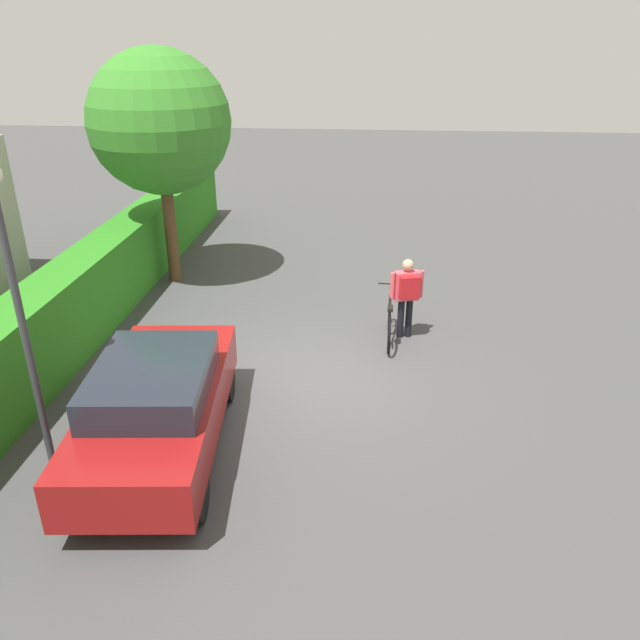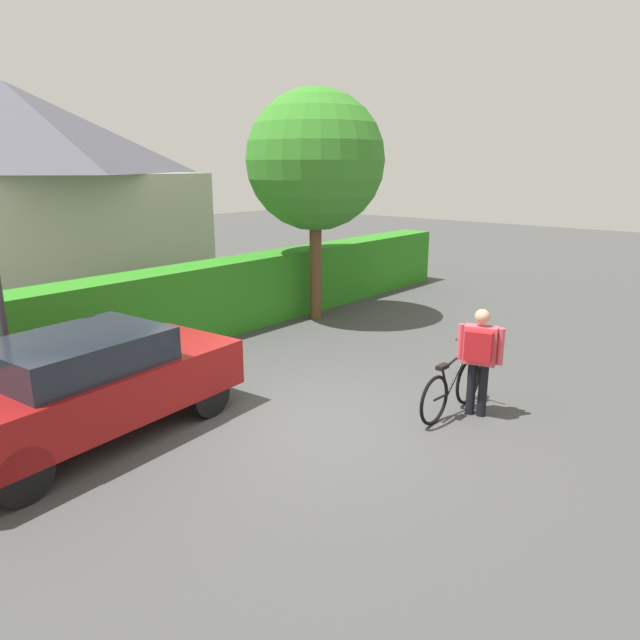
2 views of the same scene
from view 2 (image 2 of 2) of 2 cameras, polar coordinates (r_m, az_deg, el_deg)
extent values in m
plane|color=#424242|center=(8.34, -0.60, -10.11)|extent=(60.00, 60.00, 0.00)
cube|color=#2B7D1D|center=(11.46, -18.23, 0.32)|extent=(20.61, 0.90, 1.56)
cube|color=beige|center=(16.66, -27.37, 6.96)|extent=(7.58, 5.97, 3.37)
pyramid|color=#4C4C56|center=(16.58, -28.55, 16.42)|extent=(7.96, 6.26, 2.16)
cube|color=maroon|center=(8.22, -21.78, -6.51)|extent=(4.21, 2.06, 0.68)
cube|color=#1E232D|center=(7.99, -22.80, -2.96)|extent=(2.20, 1.67, 0.44)
cylinder|color=black|center=(9.65, -17.26, -5.06)|extent=(0.69, 0.24, 0.68)
cylinder|color=black|center=(8.56, -10.95, -7.23)|extent=(0.69, 0.24, 0.68)
cylinder|color=black|center=(7.14, -27.52, -13.49)|extent=(0.69, 0.24, 0.68)
torus|color=black|center=(9.12, 14.50, -5.89)|extent=(0.72, 0.07, 0.72)
torus|color=black|center=(8.30, 11.27, -7.83)|extent=(0.72, 0.07, 0.72)
cylinder|color=black|center=(8.76, 13.68, -4.72)|extent=(0.65, 0.05, 0.63)
cylinder|color=black|center=(8.45, 12.32, -5.98)|extent=(0.23, 0.04, 0.45)
cylinder|color=black|center=(8.59, 13.36, -3.75)|extent=(0.78, 0.05, 0.18)
cylinder|color=black|center=(8.45, 11.93, -7.49)|extent=(0.38, 0.04, 0.05)
cylinder|color=black|center=(9.02, 14.62, -4.15)|extent=(0.04, 0.04, 0.59)
cube|color=black|center=(8.28, 12.07, -4.56)|extent=(0.22, 0.10, 0.06)
cylinder|color=black|center=(8.92, 14.75, -2.18)|extent=(0.04, 0.50, 0.03)
cylinder|color=black|center=(8.74, 14.78, -6.59)|extent=(0.13, 0.13, 0.79)
cylinder|color=black|center=(8.72, 15.85, -6.72)|extent=(0.13, 0.13, 0.79)
cube|color=#DB4C56|center=(8.51, 15.63, -2.41)|extent=(0.32, 0.50, 0.56)
sphere|color=tan|center=(8.40, 15.83, 0.33)|extent=(0.21, 0.21, 0.21)
cylinder|color=#DB4C56|center=(8.55, 13.78, -2.10)|extent=(0.09, 0.09, 0.53)
cylinder|color=#DB4C56|center=(8.47, 17.51, -2.54)|extent=(0.09, 0.09, 0.53)
cube|color=red|center=(8.35, 15.46, -2.52)|extent=(0.25, 0.40, 0.43)
cylinder|color=brown|center=(13.51, -0.44, 5.76)|extent=(0.28, 0.28, 2.73)
sphere|color=#368227|center=(13.33, -0.46, 15.57)|extent=(3.12, 3.12, 3.12)
camera|label=1|loc=(5.83, -97.92, 18.10)|focal=35.23mm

